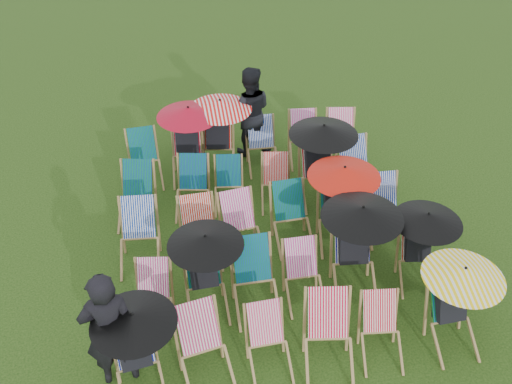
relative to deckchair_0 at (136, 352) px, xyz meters
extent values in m
plane|color=black|center=(2.10, 2.20, -0.67)|extent=(100.00, 100.00, 0.00)
cube|color=#06108F|center=(-0.04, 0.18, -0.05)|extent=(0.51, 0.40, 0.55)
cube|color=black|center=(-0.03, 0.13, -0.05)|extent=(0.44, 0.45, 0.58)
sphere|color=tan|center=(-0.05, 0.23, 0.25)|extent=(0.20, 0.20, 0.20)
cylinder|color=black|center=(0.03, 0.10, 0.20)|extent=(0.03, 0.03, 0.68)
cone|color=black|center=(0.03, 0.10, 0.52)|extent=(1.07, 1.07, 0.16)
cube|color=#CC2861|center=(0.79, 0.24, 0.01)|extent=(0.57, 0.46, 0.61)
cube|color=#F43068|center=(1.67, 0.22, -0.08)|extent=(0.46, 0.34, 0.53)
cube|color=red|center=(2.50, 0.15, 0.03)|extent=(0.58, 0.46, 0.62)
cube|color=red|center=(3.23, 0.14, -0.08)|extent=(0.48, 0.38, 0.53)
cube|color=#096625|center=(4.21, 0.15, -0.04)|extent=(0.49, 0.37, 0.56)
cube|color=black|center=(4.21, 0.10, -0.04)|extent=(0.41, 0.42, 0.59)
sphere|color=tan|center=(4.21, 0.20, 0.27)|extent=(0.21, 0.21, 0.21)
cylinder|color=black|center=(4.27, 0.07, 0.22)|extent=(0.03, 0.03, 0.69)
cone|color=yellow|center=(4.27, 0.07, 0.54)|extent=(1.09, 1.09, 0.17)
cube|color=#CE2977|center=(0.25, 1.30, -0.08)|extent=(0.49, 0.39, 0.53)
cube|color=#095F22|center=(0.97, 1.37, -0.04)|extent=(0.49, 0.37, 0.56)
cube|color=black|center=(0.97, 1.33, -0.04)|extent=(0.41, 0.42, 0.59)
sphere|color=tan|center=(0.97, 1.42, 0.27)|extent=(0.21, 0.21, 0.21)
cylinder|color=black|center=(1.03, 1.29, 0.22)|extent=(0.03, 0.03, 0.69)
cone|color=black|center=(1.03, 1.29, 0.53)|extent=(1.08, 1.08, 0.17)
cube|color=#0A6943|center=(1.69, 1.32, 0.03)|extent=(0.53, 0.39, 0.63)
cube|color=#E62E98|center=(2.43, 1.31, -0.06)|extent=(0.46, 0.34, 0.54)
cube|color=#060790|center=(3.25, 1.43, 0.03)|extent=(0.56, 0.44, 0.62)
cube|color=black|center=(3.25, 1.38, 0.03)|extent=(0.48, 0.49, 0.65)
sphere|color=tan|center=(3.26, 1.49, 0.37)|extent=(0.23, 0.23, 0.23)
cylinder|color=black|center=(3.31, 1.33, 0.32)|extent=(0.03, 0.03, 0.77)
cone|color=black|center=(3.31, 1.33, 0.67)|extent=(1.20, 1.20, 0.19)
cube|color=red|center=(4.26, 1.33, -0.07)|extent=(0.50, 0.40, 0.54)
cube|color=black|center=(4.25, 1.29, -0.07)|extent=(0.43, 0.45, 0.56)
sphere|color=tan|center=(4.26, 1.38, 0.23)|extent=(0.20, 0.20, 0.20)
cylinder|color=black|center=(4.30, 1.24, 0.18)|extent=(0.03, 0.03, 0.66)
cone|color=black|center=(4.30, 1.24, 0.48)|extent=(1.03, 1.03, 0.16)
cube|color=#072B98|center=(0.08, 2.57, 0.01)|extent=(0.55, 0.43, 0.61)
cube|color=red|center=(1.00, 2.49, -0.01)|extent=(0.51, 0.39, 0.59)
cube|color=#F13099|center=(1.66, 2.49, 0.00)|extent=(0.55, 0.43, 0.60)
cube|color=#0A6D25|center=(2.53, 2.58, 0.00)|extent=(0.52, 0.39, 0.60)
cube|color=#096528|center=(3.31, 2.46, 0.01)|extent=(0.55, 0.43, 0.61)
cube|color=black|center=(3.30, 2.41, 0.01)|extent=(0.48, 0.49, 0.64)
sphere|color=tan|center=(3.32, 2.52, 0.34)|extent=(0.22, 0.22, 0.22)
cylinder|color=black|center=(3.36, 2.36, 0.29)|extent=(0.03, 0.03, 0.74)
cone|color=red|center=(3.36, 2.36, 0.63)|extent=(1.17, 1.17, 0.18)
cube|color=navy|center=(4.12, 2.52, 0.00)|extent=(0.52, 0.40, 0.60)
cube|color=#0A7027|center=(0.08, 3.63, 0.00)|extent=(0.56, 0.46, 0.60)
cube|color=#09642F|center=(1.05, 3.70, -0.03)|extent=(0.54, 0.44, 0.57)
cube|color=#096735|center=(1.69, 3.70, -0.09)|extent=(0.47, 0.38, 0.52)
cube|color=red|center=(2.53, 3.60, -0.08)|extent=(0.49, 0.39, 0.53)
cube|color=red|center=(3.29, 3.64, 0.04)|extent=(0.55, 0.41, 0.63)
cube|color=black|center=(3.29, 3.58, 0.04)|extent=(0.46, 0.48, 0.66)
sphere|color=tan|center=(3.29, 3.70, 0.38)|extent=(0.23, 0.23, 0.23)
cylinder|color=black|center=(3.35, 3.54, 0.33)|extent=(0.03, 0.03, 0.77)
cone|color=black|center=(3.35, 3.54, 0.68)|extent=(1.22, 1.22, 0.19)
cube|color=#072B9A|center=(3.99, 3.66, 0.02)|extent=(0.54, 0.41, 0.61)
cube|color=#0A7231|center=(0.18, 4.74, -0.02)|extent=(0.51, 0.39, 0.58)
cube|color=red|center=(1.04, 4.75, 0.01)|extent=(0.54, 0.42, 0.61)
cube|color=black|center=(1.04, 4.70, 0.01)|extent=(0.46, 0.48, 0.64)
sphere|color=tan|center=(1.05, 4.80, 0.35)|extent=(0.22, 0.22, 0.22)
cylinder|color=black|center=(1.10, 4.65, 0.30)|extent=(0.03, 0.03, 0.75)
cone|color=#A6091E|center=(1.10, 4.65, 0.64)|extent=(1.18, 1.18, 0.18)
cube|color=red|center=(1.65, 4.87, 0.03)|extent=(0.58, 0.47, 0.62)
cube|color=black|center=(1.64, 4.82, 0.03)|extent=(0.51, 0.52, 0.65)
sphere|color=tan|center=(1.66, 4.93, 0.37)|extent=(0.23, 0.23, 0.23)
cylinder|color=black|center=(1.70, 4.77, 0.31)|extent=(0.03, 0.03, 0.76)
cone|color=red|center=(1.70, 4.77, 0.66)|extent=(1.20, 1.20, 0.19)
cube|color=#072B9D|center=(2.48, 4.79, -0.03)|extent=(0.50, 0.38, 0.57)
cube|color=#EE2FA1|center=(3.35, 4.87, -0.03)|extent=(0.52, 0.40, 0.57)
cube|color=#F13078|center=(4.09, 4.76, -0.02)|extent=(0.54, 0.44, 0.58)
imported|color=black|center=(-0.28, 0.17, 0.28)|extent=(0.73, 0.52, 1.89)
imported|color=black|center=(2.30, 5.08, 0.27)|extent=(1.00, 0.84, 1.87)
camera|label=1|loc=(0.69, -4.51, 5.93)|focal=40.00mm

